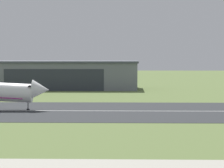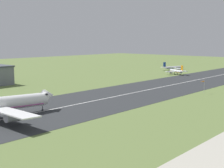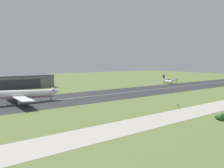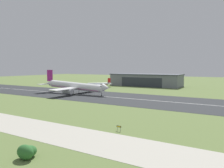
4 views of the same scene
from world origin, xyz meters
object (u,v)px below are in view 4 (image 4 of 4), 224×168
at_px(shrub_clump, 27,152).
at_px(airplane_parked_centre, 98,84).
at_px(runway_sign, 119,127).
at_px(airplane_landing, 75,86).

bearing_deg(shrub_clump, airplane_parked_centre, 118.72).
distance_m(shrub_clump, runway_sign, 27.92).
bearing_deg(shrub_clump, runway_sign, 74.96).
relative_size(airplane_landing, airplane_parked_centre, 2.62).
xyz_separation_m(shrub_clump, runway_sign, (7.24, 26.96, -0.11)).
height_order(airplane_parked_centre, runway_sign, airplane_parked_centre).
bearing_deg(airplane_landing, airplane_parked_centre, 105.99).
relative_size(airplane_parked_centre, shrub_clump, 5.18).
bearing_deg(airplane_parked_centre, airplane_landing, -74.01).
xyz_separation_m(airplane_landing, shrub_clump, (62.31, -89.62, -4.14)).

